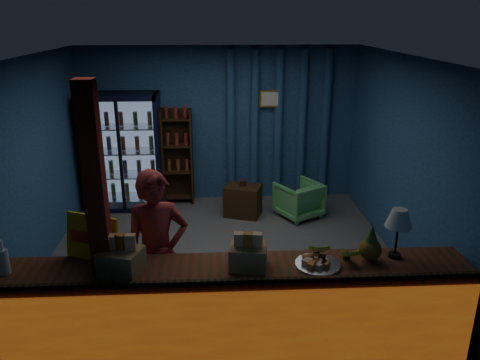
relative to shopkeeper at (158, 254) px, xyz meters
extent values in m
plane|color=#515154|center=(0.65, 1.44, -0.85)|extent=(4.60, 4.60, 0.00)
plane|color=navy|center=(0.65, 3.64, 0.45)|extent=(4.60, 0.00, 4.60)
plane|color=navy|center=(0.65, -0.76, 0.45)|extent=(4.60, 0.00, 4.60)
plane|color=navy|center=(-1.65, 1.44, 0.45)|extent=(0.00, 4.40, 4.40)
plane|color=navy|center=(2.95, 1.44, 0.45)|extent=(0.00, 4.40, 4.40)
plane|color=#472D19|center=(0.65, 1.44, 1.75)|extent=(4.60, 4.60, 0.00)
cube|color=brown|center=(0.65, -0.46, -0.37)|extent=(4.40, 0.55, 0.95)
cube|color=red|center=(0.65, -0.75, -0.37)|extent=(4.35, 0.02, 0.81)
cube|color=#392812|center=(0.65, -0.73, 0.12)|extent=(4.40, 0.04, 0.04)
cube|color=maroon|center=(-0.40, -0.46, 0.45)|extent=(0.16, 0.16, 2.60)
cube|color=black|center=(-0.90, 3.56, 0.10)|extent=(1.20, 0.06, 1.90)
cube|color=black|center=(-1.47, 3.29, 0.10)|extent=(0.06, 0.60, 1.90)
cube|color=black|center=(-0.33, 3.29, 0.10)|extent=(0.06, 0.60, 1.90)
cube|color=black|center=(-0.90, 3.29, 1.01)|extent=(1.20, 0.60, 0.08)
cube|color=black|center=(-0.90, 3.29, -0.81)|extent=(1.20, 0.60, 0.08)
cube|color=#99B2D8|center=(-0.90, 3.51, 0.10)|extent=(1.08, 0.02, 1.74)
cube|color=white|center=(-0.90, 3.01, 0.10)|extent=(1.12, 0.02, 1.78)
cube|color=black|center=(-0.90, 2.99, 0.10)|extent=(0.05, 0.05, 1.80)
cube|color=silver|center=(-0.90, 3.29, -0.68)|extent=(1.08, 0.48, 0.02)
cylinder|color=#AC2118|center=(-1.35, 3.29, -0.55)|extent=(0.07, 0.07, 0.22)
cylinder|color=#196018|center=(-1.13, 3.29, -0.55)|extent=(0.07, 0.07, 0.22)
cylinder|color=#979117|center=(-0.90, 3.29, -0.55)|extent=(0.07, 0.07, 0.22)
cylinder|color=navy|center=(-0.68, 3.29, -0.55)|extent=(0.07, 0.07, 0.22)
cylinder|color=maroon|center=(-0.45, 3.29, -0.55)|extent=(0.07, 0.07, 0.22)
cube|color=silver|center=(-0.90, 3.29, -0.28)|extent=(1.08, 0.48, 0.02)
cylinder|color=#196018|center=(-1.35, 3.29, -0.15)|extent=(0.07, 0.07, 0.22)
cylinder|color=#979117|center=(-1.13, 3.29, -0.15)|extent=(0.07, 0.07, 0.22)
cylinder|color=navy|center=(-0.90, 3.29, -0.15)|extent=(0.07, 0.07, 0.22)
cylinder|color=maroon|center=(-0.68, 3.29, -0.15)|extent=(0.07, 0.07, 0.22)
cylinder|color=#AC2118|center=(-0.45, 3.29, -0.15)|extent=(0.07, 0.07, 0.22)
cube|color=silver|center=(-0.90, 3.29, 0.12)|extent=(1.08, 0.48, 0.02)
cylinder|color=#979117|center=(-1.35, 3.29, 0.25)|extent=(0.07, 0.07, 0.22)
cylinder|color=navy|center=(-1.13, 3.29, 0.25)|extent=(0.07, 0.07, 0.22)
cylinder|color=maroon|center=(-0.90, 3.29, 0.25)|extent=(0.07, 0.07, 0.22)
cylinder|color=#AC2118|center=(-0.68, 3.29, 0.25)|extent=(0.07, 0.07, 0.22)
cylinder|color=#196018|center=(-0.45, 3.29, 0.25)|extent=(0.07, 0.07, 0.22)
cube|color=silver|center=(-0.90, 3.29, 0.52)|extent=(1.08, 0.48, 0.02)
cylinder|color=navy|center=(-1.35, 3.29, 0.65)|extent=(0.07, 0.07, 0.22)
cylinder|color=maroon|center=(-1.13, 3.29, 0.65)|extent=(0.07, 0.07, 0.22)
cylinder|color=#AC2118|center=(-0.90, 3.29, 0.65)|extent=(0.07, 0.07, 0.22)
cylinder|color=#196018|center=(-0.68, 3.29, 0.65)|extent=(0.07, 0.07, 0.22)
cylinder|color=#979117|center=(-0.45, 3.29, 0.65)|extent=(0.07, 0.07, 0.22)
cube|color=#392812|center=(-0.05, 3.59, -0.05)|extent=(0.50, 0.02, 1.60)
cube|color=#392812|center=(-0.29, 3.46, -0.05)|extent=(0.03, 0.28, 1.60)
cube|color=#392812|center=(0.18, 3.46, -0.05)|extent=(0.03, 0.28, 1.60)
cube|color=#392812|center=(-0.05, 3.46, -0.75)|extent=(0.46, 0.26, 0.02)
cube|color=#392812|center=(-0.05, 3.46, -0.30)|extent=(0.46, 0.26, 0.02)
cube|color=#392812|center=(-0.05, 3.46, 0.15)|extent=(0.46, 0.26, 0.02)
cube|color=#392812|center=(-0.05, 3.46, 0.60)|extent=(0.46, 0.26, 0.02)
cylinder|color=navy|center=(0.85, 3.58, 0.45)|extent=(0.14, 0.14, 2.50)
cylinder|color=navy|center=(1.25, 3.58, 0.45)|extent=(0.14, 0.14, 2.50)
cylinder|color=navy|center=(1.65, 3.58, 0.45)|extent=(0.14, 0.14, 2.50)
cylinder|color=navy|center=(2.05, 3.58, 0.45)|extent=(0.14, 0.14, 2.50)
cylinder|color=navy|center=(2.45, 3.58, 0.45)|extent=(0.14, 0.14, 2.50)
cube|color=gold|center=(1.50, 3.54, 0.90)|extent=(0.36, 0.03, 0.28)
cube|color=silver|center=(1.50, 3.52, 0.90)|extent=(0.30, 0.01, 0.22)
imported|color=maroon|center=(0.00, 0.00, 0.00)|extent=(0.69, 0.54, 1.70)
imported|color=#60C168|center=(1.89, 2.73, -0.56)|extent=(0.84, 0.85, 0.57)
cube|color=#392812|center=(1.00, 2.82, -0.60)|extent=(0.64, 0.55, 0.50)
cylinder|color=#392812|center=(1.00, 2.82, -0.30)|extent=(0.10, 0.10, 0.10)
cube|color=gold|center=(-0.54, -0.24, 0.31)|extent=(0.52, 0.31, 0.42)
cube|color=red|center=(-0.54, -0.26, 0.31)|extent=(0.42, 0.21, 0.11)
cylinder|color=silver|center=(-1.24, -0.47, 0.22)|extent=(0.10, 0.10, 0.23)
cylinder|color=silver|center=(-1.24, -0.47, 0.37)|extent=(0.04, 0.04, 0.09)
cube|color=#A2824E|center=(-0.24, -0.51, 0.21)|extent=(0.41, 0.37, 0.22)
cube|color=orange|center=(-0.32, -0.48, 0.39)|extent=(0.10, 0.08, 0.14)
cube|color=#C87125|center=(-0.24, -0.51, 0.39)|extent=(0.10, 0.08, 0.14)
cube|color=orange|center=(-0.16, -0.53, 0.39)|extent=(0.10, 0.08, 0.14)
cube|color=#A2824E|center=(0.85, -0.47, 0.21)|extent=(0.35, 0.30, 0.21)
cube|color=orange|center=(0.77, -0.46, 0.37)|extent=(0.09, 0.07, 0.13)
cube|color=#C87125|center=(0.85, -0.47, 0.37)|extent=(0.09, 0.07, 0.13)
cube|color=orange|center=(0.93, -0.48, 0.37)|extent=(0.09, 0.07, 0.13)
cylinder|color=silver|center=(1.47, -0.48, 0.11)|extent=(0.41, 0.41, 0.02)
cube|color=orange|center=(1.55, -0.48, 0.15)|extent=(0.09, 0.06, 0.04)
cube|color=#C87125|center=(1.53, -0.43, 0.15)|extent=(0.11, 0.11, 0.04)
cube|color=orange|center=(1.47, -0.40, 0.15)|extent=(0.06, 0.09, 0.04)
cube|color=#C87125|center=(1.42, -0.43, 0.15)|extent=(0.11, 0.11, 0.04)
cube|color=orange|center=(1.39, -0.48, 0.15)|extent=(0.09, 0.06, 0.04)
cube|color=#C87125|center=(1.42, -0.54, 0.15)|extent=(0.11, 0.11, 0.04)
cube|color=orange|center=(1.47, -0.56, 0.15)|extent=(0.06, 0.09, 0.04)
cube|color=#C87125|center=(1.53, -0.54, 0.15)|extent=(0.11, 0.11, 0.04)
cylinder|color=black|center=(2.21, -0.36, 0.12)|extent=(0.11, 0.11, 0.04)
cylinder|color=black|center=(2.21, -0.36, 0.29)|extent=(0.02, 0.02, 0.34)
cone|color=white|center=(2.21, -0.36, 0.49)|extent=(0.24, 0.24, 0.17)
sphere|color=#8A6219|center=(1.96, -0.41, 0.21)|extent=(0.20, 0.20, 0.20)
cone|color=#326021|center=(1.96, -0.41, 0.38)|extent=(0.11, 0.11, 0.15)
camera|label=1|loc=(0.59, -4.09, 2.20)|focal=35.00mm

